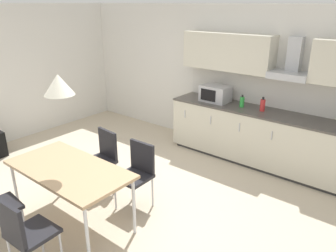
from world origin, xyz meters
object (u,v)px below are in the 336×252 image
Objects in this scene: dining_table at (69,172)px; chair_far_right at (137,169)px; pendant_lamp at (59,85)px; bottle_green at (242,102)px; microwave at (215,93)px; bottle_red at (263,105)px; chair_far_left at (103,155)px; chair_near_right at (24,230)px.

dining_table is 0.86m from chair_far_right.
pendant_lamp is at bearing -113.87° from chair_far_right.
microwave is at bearing 179.18° from bottle_green.
bottle_green is 0.90× the size of bottle_red.
bottle_green reaches higher than chair_far_right.
pendant_lamp is at bearing -66.52° from chair_far_left.
chair_far_right is (-0.34, -2.14, -0.46)m from bottle_green.
dining_table is (-0.17, -2.91, -0.34)m from microwave.
dining_table is 0.86m from chair_far_left.
dining_table is (-1.03, -2.92, -0.30)m from bottle_red.
chair_far_left is at bearing 113.48° from pendant_lamp.
chair_far_left is (-0.33, 0.77, -0.17)m from dining_table.
dining_table is (-0.68, -2.91, -0.29)m from bottle_green.
chair_near_right is 1.00× the size of chair_far_left.
bottle_green is (0.52, -0.01, -0.05)m from microwave.
bottle_green is at bearing 64.59° from chair_far_left.
microwave is 2.34× the size of bottle_green.
microwave is at bearing 94.62° from chair_far_right.
microwave is 0.55× the size of chair_far_right.
bottle_red is at bearing 72.09° from chair_far_right.
microwave is at bearing 76.88° from chair_far_left.
chair_far_left is 2.72× the size of pendant_lamp.
pendant_lamp is (0.33, -0.77, 1.19)m from chair_far_left.
microwave reaches higher than dining_table.
dining_table is at bearing -92.39° from pendant_lamp.
chair_far_right is at bearing -107.91° from bottle_red.
microwave is at bearing 86.73° from dining_table.
microwave is 2.11× the size of bottle_red.
pendant_lamp is at bearing -103.21° from bottle_green.
bottle_red is 2.59m from chair_far_left.
chair_near_right is 1.00× the size of chair_far_right.
bottle_red is at bearing 57.52° from chair_far_left.
bottle_red reaches higher than bottle_green.
microwave is 0.87m from bottle_red.
chair_near_right is 1.68m from chair_far_left.
chair_far_left is at bearing -122.48° from bottle_red.
bottle_green is at bearing 80.90° from chair_far_right.
chair_far_left is 0.67m from chair_far_right.
dining_table is at bearing -109.52° from bottle_red.
chair_near_right is at bearing -87.22° from microwave.
chair_near_right is at bearing -65.78° from pendant_lamp.
bottle_red reaches higher than dining_table.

